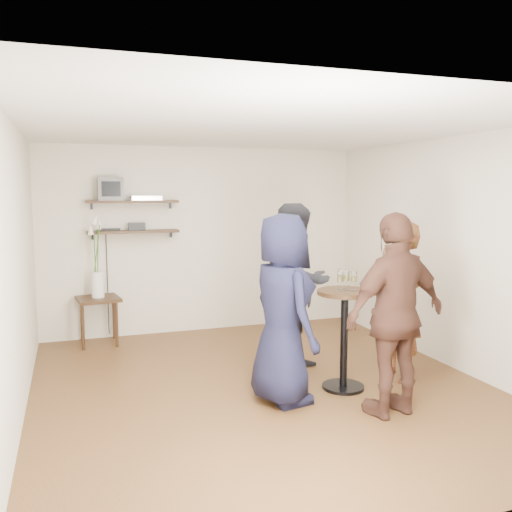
{
  "coord_description": "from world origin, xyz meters",
  "views": [
    {
      "loc": [
        -1.8,
        -4.99,
        2.0
      ],
      "look_at": [
        0.06,
        0.4,
        1.31
      ],
      "focal_mm": 38.0,
      "sensor_mm": 36.0,
      "label": 1
    }
  ],
  "objects_px": {
    "person_brown": "(396,315)",
    "drinks_table": "(344,326)",
    "crt_monitor": "(110,189)",
    "radio": "(137,227)",
    "side_table": "(98,305)",
    "person_plaid": "(402,301)",
    "dvd_deck": "(146,198)",
    "person_dark": "(297,288)",
    "person_navy": "(282,309)"
  },
  "relations": [
    {
      "from": "side_table",
      "to": "person_brown",
      "type": "xyz_separation_m",
      "value": [
        2.38,
        -3.18,
        0.39
      ]
    },
    {
      "from": "crt_monitor",
      "to": "side_table",
      "type": "bearing_deg",
      "value": -139.98
    },
    {
      "from": "crt_monitor",
      "to": "side_table",
      "type": "xyz_separation_m",
      "value": [
        -0.21,
        -0.17,
        -1.5
      ]
    },
    {
      "from": "radio",
      "to": "side_table",
      "type": "bearing_deg",
      "value": -161.94
    },
    {
      "from": "crt_monitor",
      "to": "person_plaid",
      "type": "height_order",
      "value": "crt_monitor"
    },
    {
      "from": "radio",
      "to": "person_brown",
      "type": "distance_m",
      "value": 3.87
    },
    {
      "from": "dvd_deck",
      "to": "side_table",
      "type": "distance_m",
      "value": 1.54
    },
    {
      "from": "person_plaid",
      "to": "person_brown",
      "type": "height_order",
      "value": "person_brown"
    },
    {
      "from": "radio",
      "to": "person_dark",
      "type": "relative_size",
      "value": 0.12
    },
    {
      "from": "side_table",
      "to": "person_dark",
      "type": "height_order",
      "value": "person_dark"
    },
    {
      "from": "drinks_table",
      "to": "person_navy",
      "type": "xyz_separation_m",
      "value": [
        -0.71,
        -0.1,
        0.25
      ]
    },
    {
      "from": "radio",
      "to": "drinks_table",
      "type": "xyz_separation_m",
      "value": [
        1.72,
        -2.64,
        -0.87
      ]
    },
    {
      "from": "person_brown",
      "to": "drinks_table",
      "type": "bearing_deg",
      "value": -90.0
    },
    {
      "from": "person_dark",
      "to": "crt_monitor",
      "type": "bearing_deg",
      "value": 114.52
    },
    {
      "from": "side_table",
      "to": "person_brown",
      "type": "bearing_deg",
      "value": -53.16
    },
    {
      "from": "dvd_deck",
      "to": "radio",
      "type": "distance_m",
      "value": 0.4
    },
    {
      "from": "radio",
      "to": "person_navy",
      "type": "distance_m",
      "value": 2.99
    },
    {
      "from": "dvd_deck",
      "to": "person_dark",
      "type": "xyz_separation_m",
      "value": [
        1.36,
        -1.96,
        -0.97
      ]
    },
    {
      "from": "radio",
      "to": "person_brown",
      "type": "relative_size",
      "value": 0.12
    },
    {
      "from": "person_brown",
      "to": "person_plaid",
      "type": "bearing_deg",
      "value": -136.93
    },
    {
      "from": "radio",
      "to": "person_plaid",
      "type": "relative_size",
      "value": 0.13
    },
    {
      "from": "side_table",
      "to": "person_dark",
      "type": "xyz_separation_m",
      "value": [
        2.03,
        -1.79,
        0.41
      ]
    },
    {
      "from": "crt_monitor",
      "to": "radio",
      "type": "distance_m",
      "value": 0.6
    },
    {
      "from": "drinks_table",
      "to": "side_table",
      "type": "bearing_deg",
      "value": 132.41
    },
    {
      "from": "crt_monitor",
      "to": "dvd_deck",
      "type": "distance_m",
      "value": 0.48
    },
    {
      "from": "drinks_table",
      "to": "person_brown",
      "type": "distance_m",
      "value": 0.76
    },
    {
      "from": "radio",
      "to": "side_table",
      "type": "xyz_separation_m",
      "value": [
        -0.54,
        -0.17,
        -1.0
      ]
    },
    {
      "from": "dvd_deck",
      "to": "side_table",
      "type": "height_order",
      "value": "dvd_deck"
    },
    {
      "from": "dvd_deck",
      "to": "drinks_table",
      "type": "xyz_separation_m",
      "value": [
        1.58,
        -2.64,
        -1.25
      ]
    },
    {
      "from": "radio",
      "to": "person_navy",
      "type": "xyz_separation_m",
      "value": [
        1.01,
        -2.75,
        -0.62
      ]
    },
    {
      "from": "side_table",
      "to": "dvd_deck",
      "type": "bearing_deg",
      "value": 14.63
    },
    {
      "from": "dvd_deck",
      "to": "person_plaid",
      "type": "xyz_separation_m",
      "value": [
        2.3,
        -2.57,
        -1.06
      ]
    },
    {
      "from": "drinks_table",
      "to": "person_brown",
      "type": "xyz_separation_m",
      "value": [
        0.13,
        -0.71,
        0.26
      ]
    },
    {
      "from": "person_navy",
      "to": "person_plaid",
      "type": "bearing_deg",
      "value": -91.06
    },
    {
      "from": "drinks_table",
      "to": "crt_monitor",
      "type": "bearing_deg",
      "value": 127.74
    },
    {
      "from": "dvd_deck",
      "to": "person_dark",
      "type": "bearing_deg",
      "value": -55.29
    },
    {
      "from": "crt_monitor",
      "to": "person_plaid",
      "type": "bearing_deg",
      "value": -42.9
    },
    {
      "from": "dvd_deck",
      "to": "person_plaid",
      "type": "relative_size",
      "value": 0.24
    },
    {
      "from": "crt_monitor",
      "to": "person_brown",
      "type": "bearing_deg",
      "value": -57.06
    },
    {
      "from": "radio",
      "to": "person_dark",
      "type": "distance_m",
      "value": 2.53
    },
    {
      "from": "drinks_table",
      "to": "person_brown",
      "type": "relative_size",
      "value": 0.56
    },
    {
      "from": "person_navy",
      "to": "radio",
      "type": "bearing_deg",
      "value": 11.82
    },
    {
      "from": "crt_monitor",
      "to": "person_dark",
      "type": "relative_size",
      "value": 0.17
    },
    {
      "from": "person_navy",
      "to": "person_brown",
      "type": "bearing_deg",
      "value": -134.14
    },
    {
      "from": "crt_monitor",
      "to": "radio",
      "type": "xyz_separation_m",
      "value": [
        0.33,
        0.0,
        -0.5
      ]
    },
    {
      "from": "crt_monitor",
      "to": "side_table",
      "type": "distance_m",
      "value": 1.52
    },
    {
      "from": "person_dark",
      "to": "person_brown",
      "type": "bearing_deg",
      "value": -94.16
    },
    {
      "from": "dvd_deck",
      "to": "side_table",
      "type": "relative_size",
      "value": 0.64
    },
    {
      "from": "person_brown",
      "to": "person_dark",
      "type": "bearing_deg",
      "value": -85.84
    },
    {
      "from": "dvd_deck",
      "to": "side_table",
      "type": "xyz_separation_m",
      "value": [
        -0.67,
        -0.17,
        -1.38
      ]
    }
  ]
}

